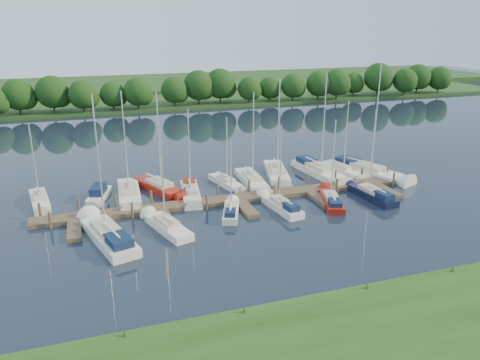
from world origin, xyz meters
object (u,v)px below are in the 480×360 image
object	(u,v)px
sailboat_n_0	(40,201)
sailboat_n_5	(226,183)
dock	(240,201)
motorboat	(99,196)
sailboat_s_2	(231,212)

from	to	relation	value
sailboat_n_0	sailboat_n_5	bearing A→B (deg)	169.53
dock	motorboat	size ratio (longest dim) A/B	7.13
dock	sailboat_n_0	distance (m)	20.29
motorboat	sailboat_n_5	distance (m)	13.89
dock	sailboat_n_5	bearing A→B (deg)	87.27
motorboat	sailboat_n_5	bearing A→B (deg)	-163.40
sailboat_n_5	motorboat	bearing A→B (deg)	-12.57
sailboat_n_5	sailboat_s_2	bearing A→B (deg)	63.12
motorboat	sailboat_s_2	bearing A→B (deg)	161.59
motorboat	sailboat_s_2	distance (m)	14.38
sailboat_s_2	sailboat_n_0	bearing A→B (deg)	173.62
sailboat_s_2	motorboat	bearing A→B (deg)	165.91
sailboat_n_0	sailboat_s_2	distance (m)	19.68
sailboat_n_0	sailboat_n_5	world-z (taller)	sailboat_n_0
sailboat_n_0	dock	bearing A→B (deg)	153.52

